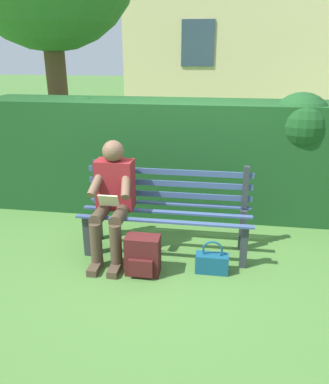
{
  "coord_description": "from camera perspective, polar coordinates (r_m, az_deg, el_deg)",
  "views": [
    {
      "loc": [
        -0.52,
        3.52,
        2.03
      ],
      "look_at": [
        0.0,
        0.1,
        0.73
      ],
      "focal_mm": 34.96,
      "sensor_mm": 36.0,
      "label": 1
    }
  ],
  "objects": [
    {
      "name": "ground",
      "position": [
        4.09,
        0.21,
        -9.06
      ],
      "size": [
        60.0,
        60.0,
        0.0
      ],
      "primitive_type": "plane",
      "color": "#477533"
    },
    {
      "name": "person_seated",
      "position": [
        3.83,
        -7.94,
        -0.72
      ],
      "size": [
        0.44,
        0.73,
        1.21
      ],
      "color": "maroon",
      "rests_on": "ground"
    },
    {
      "name": "park_bench",
      "position": [
        3.96,
        0.4,
        -2.5
      ],
      "size": [
        1.77,
        0.52,
        0.93
      ],
      "color": "#2D3338",
      "rests_on": "ground"
    },
    {
      "name": "handbag",
      "position": [
        3.73,
        7.24,
        -10.57
      ],
      "size": [
        0.32,
        0.14,
        0.34
      ],
      "color": "navy",
      "rests_on": "ground"
    },
    {
      "name": "backpack",
      "position": [
        3.64,
        -3.33,
        -9.67
      ],
      "size": [
        0.33,
        0.26,
        0.39
      ],
      "color": "#4C1919",
      "rests_on": "ground"
    },
    {
      "name": "hedge_backdrop",
      "position": [
        4.92,
        2.13,
        5.87
      ],
      "size": [
        4.99,
        0.87,
        1.59
      ],
      "color": "#19471E",
      "rests_on": "ground"
    }
  ]
}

